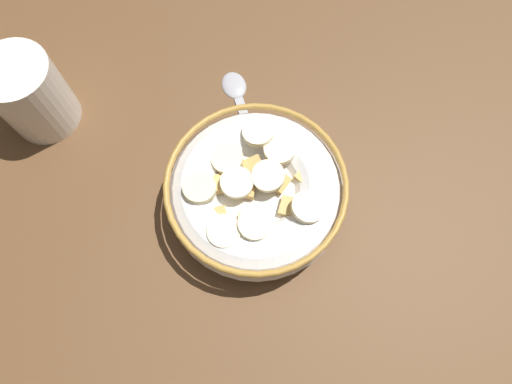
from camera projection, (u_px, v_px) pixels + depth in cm
name	position (u px, v px, depth cm)	size (l,w,h in cm)	color
ground_plane	(256.00, 205.00, 48.48)	(96.89, 96.89, 2.00)	brown
cereal_bowl	(256.00, 192.00, 44.78)	(17.51, 17.51, 6.13)	white
spoon	(241.00, 105.00, 51.22)	(13.45, 11.85, 0.80)	#A5A5AD
coffee_mug	(29.00, 94.00, 47.05)	(10.17, 7.33, 8.72)	white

